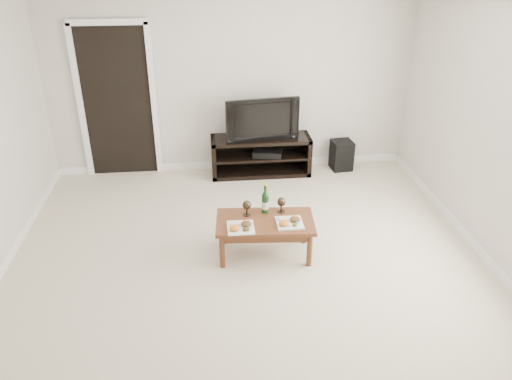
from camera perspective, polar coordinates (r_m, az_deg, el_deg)
The scene contains 14 objects.
floor at distance 5.04m, azimuth -0.62°, elevation -10.38°, with size 5.50×5.50×0.00m, color beige.
back_wall at distance 6.98m, azimuth -2.86°, elevation 12.47°, with size 5.00×0.04×2.60m, color beige.
ceiling at distance 4.02m, azimuth -0.82°, elevation 20.74°, with size 5.00×5.50×0.04m, color white.
doorway at distance 7.12m, azimuth -15.52°, elevation 9.50°, with size 0.90×0.02×2.05m, color black.
media_console at distance 7.09m, azimuth 0.54°, elevation 3.96°, with size 1.39×0.45×0.55m, color black.
television at distance 6.88m, azimuth 0.57°, elevation 8.30°, with size 1.01×0.13×0.58m, color black.
av_receiver at distance 7.07m, azimuth 1.33°, elevation 4.33°, with size 0.40×0.30×0.08m, color black.
subwoofer at distance 7.37m, azimuth 9.75°, elevation 3.96°, with size 0.29×0.29×0.43m, color black.
coffee_table at distance 5.31m, azimuth 1.03°, elevation -5.45°, with size 1.02×0.55×0.42m, color brown.
plate_left at distance 5.04m, azimuth -1.77°, elevation -4.08°, with size 0.27×0.27×0.07m, color white.
plate_right at distance 5.13m, azimuth 3.85°, elevation -3.55°, with size 0.27×0.27×0.07m, color white.
wine_bottle at distance 5.26m, azimuth 1.07°, elevation -0.88°, with size 0.07×0.07×0.35m, color #0E3411.
goblet_left at distance 5.25m, azimuth -1.05°, elevation -2.08°, with size 0.09×0.09×0.17m, color #32261B, non-canonical shape.
goblet_right at distance 5.32m, azimuth 2.91°, elevation -1.70°, with size 0.09×0.09×0.17m, color #32261B, non-canonical shape.
Camera 1 is at (-0.36, -3.98, 3.07)m, focal length 35.00 mm.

